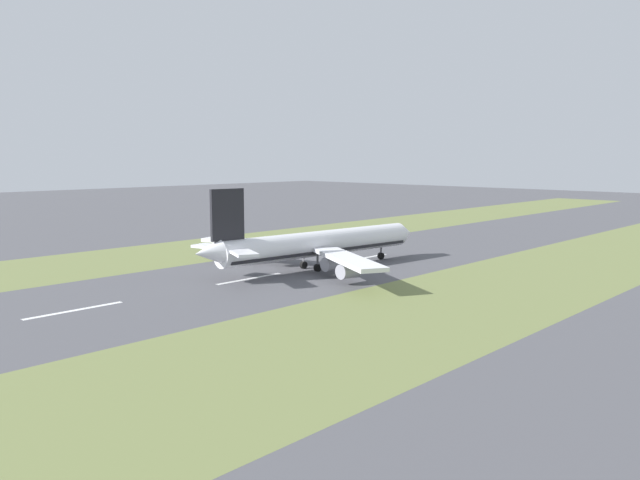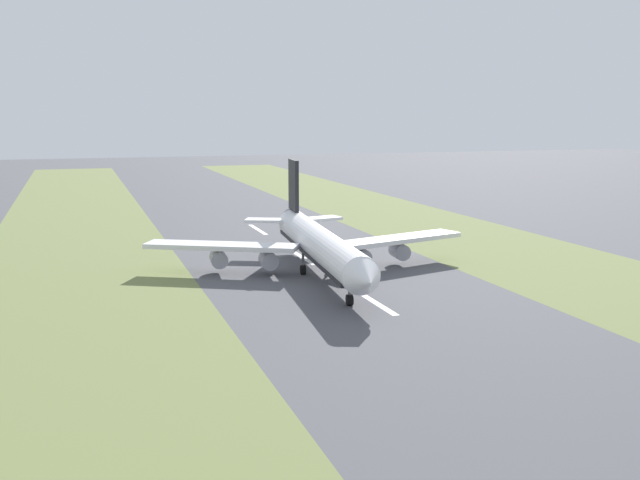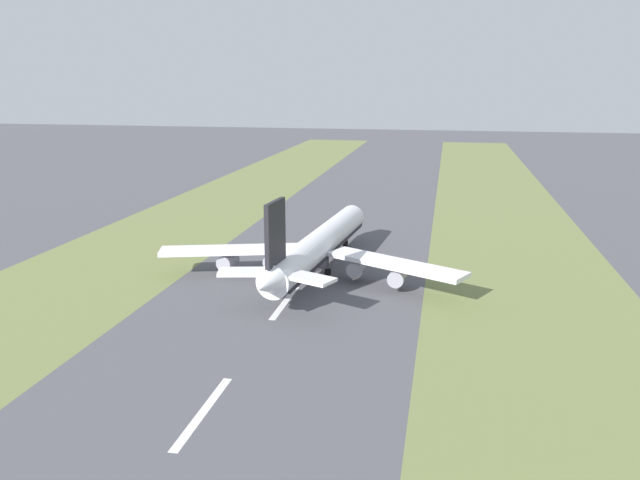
# 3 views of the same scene
# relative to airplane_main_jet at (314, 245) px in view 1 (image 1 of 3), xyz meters

# --- Properties ---
(ground_plane) EXTENTS (800.00, 800.00, 0.00)m
(ground_plane) POSITION_rel_airplane_main_jet_xyz_m (-2.38, -0.86, -6.02)
(ground_plane) COLOR #4C4C51
(grass_median_west) EXTENTS (40.00, 600.00, 0.01)m
(grass_median_west) POSITION_rel_airplane_main_jet_xyz_m (-47.38, -0.86, -6.02)
(grass_median_west) COLOR olive
(grass_median_west) RESTS_ON ground
(grass_median_east) EXTENTS (40.00, 600.00, 0.01)m
(grass_median_east) POSITION_rel_airplane_main_jet_xyz_m (42.62, -0.86, -6.02)
(grass_median_east) COLOR olive
(grass_median_east) RESTS_ON ground
(centreline_dash_near) EXTENTS (1.20, 18.00, 0.01)m
(centreline_dash_near) POSITION_rel_airplane_main_jet_xyz_m (-2.38, -58.10, -6.01)
(centreline_dash_near) COLOR silver
(centreline_dash_near) RESTS_ON ground
(centreline_dash_mid) EXTENTS (1.20, 18.00, 0.01)m
(centreline_dash_mid) POSITION_rel_airplane_main_jet_xyz_m (-2.38, -18.10, -6.01)
(centreline_dash_mid) COLOR silver
(centreline_dash_mid) RESTS_ON ground
(centreline_dash_far) EXTENTS (1.20, 18.00, 0.01)m
(centreline_dash_far) POSITION_rel_airplane_main_jet_xyz_m (-2.38, 21.90, -6.01)
(centreline_dash_far) COLOR silver
(centreline_dash_far) RESTS_ON ground
(airplane_main_jet) EXTENTS (63.84, 67.22, 20.20)m
(airplane_main_jet) POSITION_rel_airplane_main_jet_xyz_m (0.00, 0.00, 0.00)
(airplane_main_jet) COLOR white
(airplane_main_jet) RESTS_ON ground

